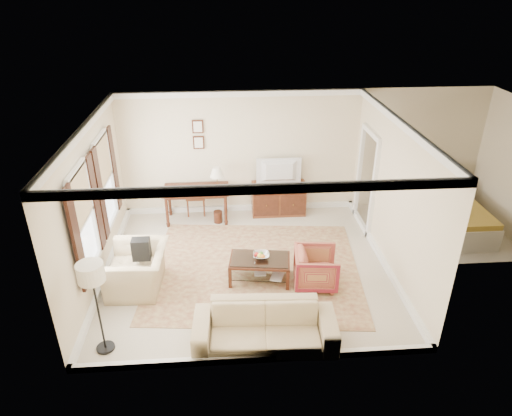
{
  "coord_description": "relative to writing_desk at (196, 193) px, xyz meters",
  "views": [
    {
      "loc": [
        -0.38,
        -7.45,
        5.14
      ],
      "look_at": [
        0.2,
        0.3,
        1.15
      ],
      "focal_mm": 32.0,
      "sensor_mm": 36.0,
      "label": 1
    }
  ],
  "objects": [
    {
      "name": "writing_desk",
      "position": [
        0.0,
        0.0,
        0.0
      ],
      "size": [
        1.48,
        0.74,
        0.81
      ],
      "color": "#4A2215",
      "rests_on": "room_shell"
    },
    {
      "name": "fruit_bowl",
      "position": [
        1.29,
        -2.41,
        -0.18
      ],
      "size": [
        0.42,
        0.42,
        0.1
      ],
      "primitive_type": "imported",
      "color": "silver",
      "rests_on": "coffee_table"
    },
    {
      "name": "desk_chair",
      "position": [
        -0.04,
        0.35,
        -0.17
      ],
      "size": [
        0.53,
        0.53,
        1.05
      ],
      "primitive_type": null,
      "rotation": [
        0.0,
        0.0,
        -0.2
      ],
      "color": "brown",
      "rests_on": "room_shell"
    },
    {
      "name": "club_armchair",
      "position": [
        -0.97,
        -2.51,
        -0.18
      ],
      "size": [
        0.82,
        1.22,
        1.03
      ],
      "primitive_type": "imported",
      "rotation": [
        0.0,
        0.0,
        -1.62
      ],
      "color": "tan",
      "rests_on": "room_shell"
    },
    {
      "name": "desk_lamp",
      "position": [
        0.49,
        0.0,
        0.36
      ],
      "size": [
        0.32,
        0.32,
        0.5
      ],
      "primitive_type": null,
      "color": "silver",
      "rests_on": "writing_desk"
    },
    {
      "name": "backpack",
      "position": [
        -0.88,
        -2.41,
        0.07
      ],
      "size": [
        0.3,
        0.37,
        0.4
      ],
      "primitive_type": "cube",
      "rotation": [
        0.0,
        0.0,
        -1.83
      ],
      "color": "black",
      "rests_on": "club_armchair"
    },
    {
      "name": "rug",
      "position": [
        1.19,
        -2.1,
        -0.69
      ],
      "size": [
        4.32,
        3.81,
        0.01
      ],
      "primitive_type": "cube",
      "rotation": [
        0.0,
        0.0,
        -0.1
      ],
      "color": "brown",
      "rests_on": "room_shell"
    },
    {
      "name": "sofa",
      "position": [
        1.2,
        -4.11,
        -0.27
      ],
      "size": [
        2.23,
        0.76,
        0.86
      ],
      "primitive_type": "imported",
      "rotation": [
        0.0,
        0.0,
        -0.05
      ],
      "color": "tan",
      "rests_on": "room_shell"
    },
    {
      "name": "book_b",
      "position": [
        1.46,
        -2.6,
        -0.52
      ],
      "size": [
        0.27,
        0.12,
        0.38
      ],
      "primitive_type": "imported",
      "rotation": [
        0.0,
        0.0,
        -0.35
      ],
      "color": "brown",
      "rests_on": "coffee_table"
    },
    {
      "name": "floor_lamp",
      "position": [
        -1.26,
        -4.06,
        0.61
      ],
      "size": [
        0.39,
        0.39,
        1.56
      ],
      "color": "black",
      "rests_on": "room_shell"
    },
    {
      "name": "window_front",
      "position": [
        -1.66,
        -2.73,
        0.85
      ],
      "size": [
        0.12,
        1.56,
        1.8
      ],
      "primitive_type": null,
      "color": "#CCB284",
      "rests_on": "room_shell"
    },
    {
      "name": "book_a",
      "position": [
        1.16,
        -2.45,
        -0.52
      ],
      "size": [
        0.28,
        0.06,
        0.38
      ],
      "primitive_type": "imported",
      "rotation": [
        0.0,
        0.0,
        -0.09
      ],
      "color": "brown",
      "rests_on": "coffee_table"
    },
    {
      "name": "annex_bedroom",
      "position": [
        5.53,
        -0.88,
        -0.36
      ],
      "size": [
        3.0,
        2.7,
        2.9
      ],
      "color": "beige",
      "rests_on": "ground"
    },
    {
      "name": "sideboard",
      "position": [
        1.92,
        0.2,
        -0.31
      ],
      "size": [
        1.26,
        0.49,
        0.78
      ],
      "primitive_type": "cube",
      "color": "brown",
      "rests_on": "room_shell"
    },
    {
      "name": "room_shell",
      "position": [
        1.04,
        -2.03,
        1.77
      ],
      "size": [
        5.51,
        5.01,
        2.91
      ],
      "color": "beige",
      "rests_on": "ground"
    },
    {
      "name": "doorway",
      "position": [
        3.75,
        -0.53,
        0.38
      ],
      "size": [
        0.1,
        1.12,
        2.25
      ],
      "primitive_type": null,
      "color": "white",
      "rests_on": "room_shell"
    },
    {
      "name": "framed_prints",
      "position": [
        0.1,
        0.44,
        1.24
      ],
      "size": [
        0.25,
        0.04,
        0.68
      ],
      "primitive_type": null,
      "color": "#4A2215",
      "rests_on": "room_shell"
    },
    {
      "name": "tv",
      "position": [
        1.92,
        0.18,
        0.57
      ],
      "size": [
        0.99,
        0.57,
        0.13
      ],
      "primitive_type": "imported",
      "rotation": [
        0.0,
        0.0,
        3.14
      ],
      "color": "black",
      "rests_on": "sideboard"
    },
    {
      "name": "coffee_table",
      "position": [
        1.25,
        -2.45,
        -0.34
      ],
      "size": [
        1.19,
        0.79,
        0.47
      ],
      "rotation": [
        0.0,
        0.0,
        -0.14
      ],
      "color": "#4A2215",
      "rests_on": "room_shell"
    },
    {
      "name": "window_rear",
      "position": [
        -1.66,
        -1.13,
        0.85
      ],
      "size": [
        0.12,
        1.56,
        1.8
      ],
      "primitive_type": null,
      "color": "#CCB284",
      "rests_on": "room_shell"
    },
    {
      "name": "striped_armchair",
      "position": [
        2.27,
        -2.68,
        -0.3
      ],
      "size": [
        0.8,
        0.84,
        0.79
      ],
      "primitive_type": "imported",
      "rotation": [
        0.0,
        0.0,
        1.46
      ],
      "color": "maroon",
      "rests_on": "room_shell"
    }
  ]
}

